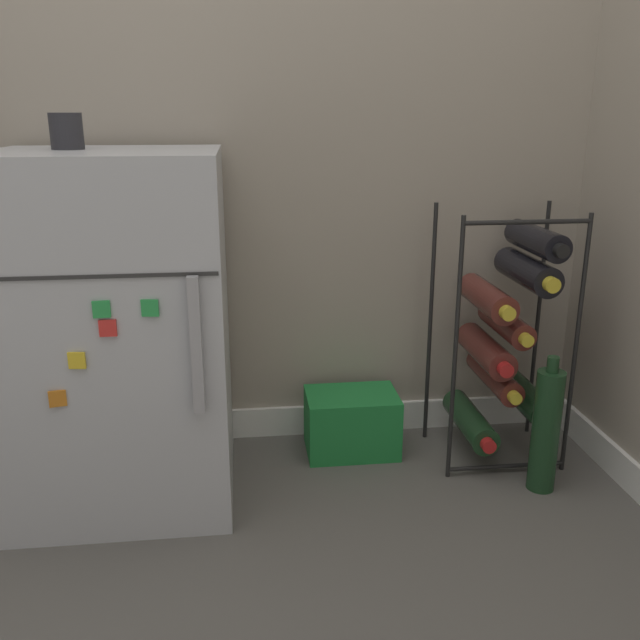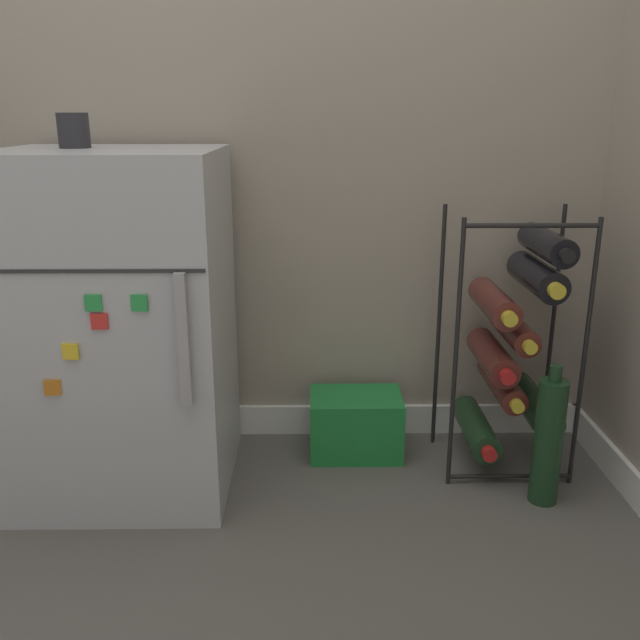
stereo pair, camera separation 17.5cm
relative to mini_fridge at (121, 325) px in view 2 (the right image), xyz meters
The scene contains 6 objects.
ground_plane 0.68m from the mini_fridge, 45.16° to the right, with size 14.00×14.00×0.00m, color #56544F.
mini_fridge is the anchor object (origin of this frame).
wine_rack 1.03m from the mini_fridge, ahead, with size 0.34×0.31×0.71m.
soda_box 0.71m from the mini_fridge, 12.70° to the left, with size 0.26×0.18×0.18m.
fridge_top_cup 0.48m from the mini_fridge, 159.07° to the left, with size 0.07×0.07×0.08m.
loose_bottle_floor 1.11m from the mini_fridge, ahead, with size 0.07×0.07×0.37m.
Camera 2 is at (0.12, -1.27, 0.95)m, focal length 38.00 mm.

